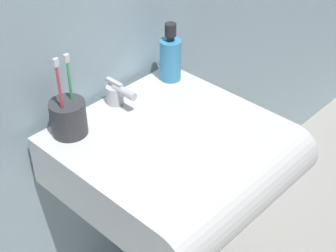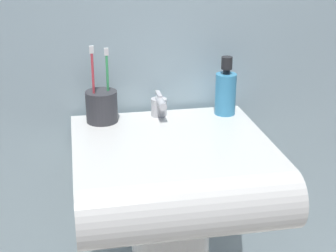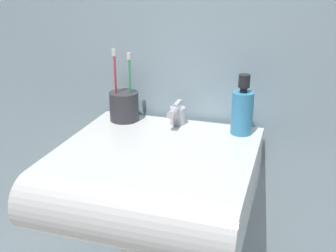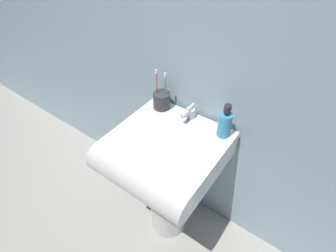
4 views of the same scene
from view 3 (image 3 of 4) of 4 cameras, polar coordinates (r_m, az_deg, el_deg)
The scene contains 4 objects.
sink_basin at distance 1.09m, azimuth -2.26°, elevation -7.38°, with size 0.51×0.52×0.14m.
faucet at distance 1.25m, azimuth 1.21°, elevation 1.63°, with size 0.05×0.10×0.07m.
toothbrush_cup at distance 1.29m, azimuth -5.97°, elevation 2.78°, with size 0.09×0.09×0.22m.
soap_bottle at distance 1.19m, azimuth 10.03°, elevation 2.07°, with size 0.06×0.06×0.17m.
Camera 3 is at (0.33, -0.96, 1.23)m, focal length 45.00 mm.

